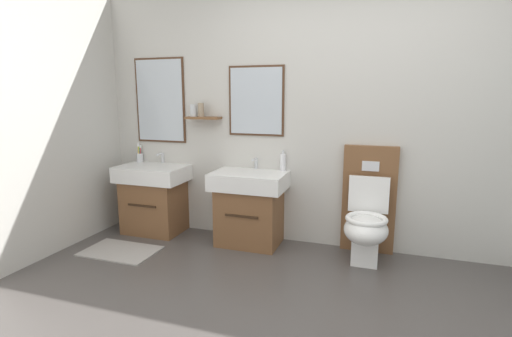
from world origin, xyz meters
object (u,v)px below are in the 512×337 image
(vanity_sink_left, at_px, (154,197))
(soap_dispenser, at_px, (283,162))
(toilet, at_px, (367,218))
(toothbrush_cup, at_px, (140,157))
(vanity_sink_right, at_px, (250,206))

(vanity_sink_left, relative_size, soap_dispenser, 3.56)
(toilet, relative_size, soap_dispenser, 4.95)
(toilet, xyz_separation_m, toothbrush_cup, (-2.47, 0.16, 0.40))
(toothbrush_cup, bearing_deg, soap_dispenser, 0.35)
(toilet, bearing_deg, vanity_sink_left, -179.83)
(vanity_sink_left, relative_size, toothbrush_cup, 3.42)
(toothbrush_cup, bearing_deg, vanity_sink_left, -31.34)
(toothbrush_cup, height_order, soap_dispenser, toothbrush_cup)
(soap_dispenser, bearing_deg, toothbrush_cup, -179.65)
(vanity_sink_left, bearing_deg, toilet, 0.17)
(toilet, bearing_deg, soap_dispenser, 168.29)
(vanity_sink_right, bearing_deg, toothbrush_cup, 172.97)
(vanity_sink_right, xyz_separation_m, soap_dispenser, (0.28, 0.18, 0.42))
(vanity_sink_right, distance_m, toilet, 1.11)
(toothbrush_cup, bearing_deg, toilet, -3.74)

